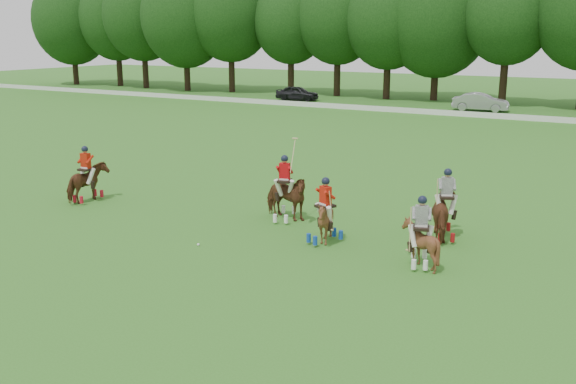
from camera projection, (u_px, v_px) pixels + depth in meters
The scene contains 11 objects.
ground at pixel (152, 258), 19.17m from camera, with size 180.00×180.00×0.00m, color #336F1F.
tree_line at pixel (512, 14), 57.47m from camera, with size 117.98×14.32×14.75m.
boundary_rail at pixel (475, 115), 51.08m from camera, with size 120.00×0.10×0.44m, color white.
car_left at pixel (297, 93), 63.80m from camera, with size 1.71×4.26×1.45m, color black.
car_mid at pixel (481, 102), 55.05m from camera, with size 1.64×4.69×1.55m, color #A3A3A8.
polo_red_a at pixel (87, 182), 25.36m from camera, with size 1.13×1.83×2.24m.
polo_red_b at pixel (285, 197), 22.83m from camera, with size 1.98×1.82×2.90m.
polo_red_c at pixel (325, 220), 20.32m from camera, with size 1.58×1.65×2.15m.
polo_stripe_a at pixel (445, 214), 20.75m from camera, with size 1.55×2.11×2.33m.
polo_stripe_b at pixel (420, 242), 18.29m from camera, with size 1.43×1.51×2.09m.
polo_ball at pixel (198, 245), 20.20m from camera, with size 0.09×0.09×0.09m, color white.
Camera 1 is at (12.57, -13.68, 6.52)m, focal length 40.00 mm.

